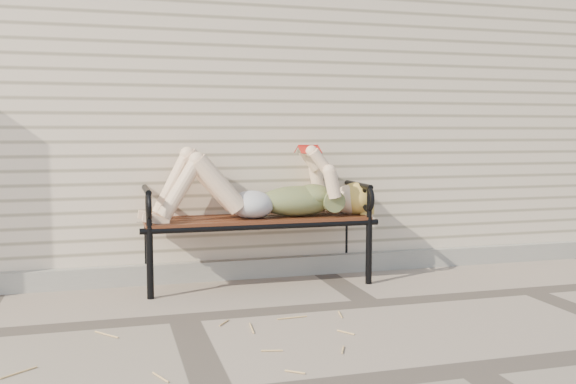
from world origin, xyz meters
name	(u,v)px	position (x,y,z in m)	size (l,w,h in m)	color
ground	(183,318)	(0.00, 0.00, 0.00)	(80.00, 80.00, 0.00)	gray
house_wall	(149,99)	(0.00, 3.00, 1.50)	(8.00, 4.00, 3.00)	beige
foundation_strip	(169,273)	(0.00, 0.97, 0.07)	(8.00, 0.10, 0.15)	#9C9A8D
garden_bench	(253,195)	(0.65, 0.89, 0.67)	(1.85, 0.74, 1.20)	black
reading_woman	(260,191)	(0.66, 0.74, 0.71)	(1.75, 0.40, 0.55)	#093244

